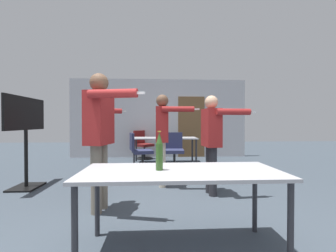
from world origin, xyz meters
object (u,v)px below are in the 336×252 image
object	(u,v)px
beer_bottle	(159,152)
drink_cup	(174,136)
office_chair_near_pushed	(174,152)
tv_screen	(26,130)
person_near_casual	(212,135)
office_chair_far_right	(143,146)
person_center_tall	(100,128)
office_chair_mid_tucked	(139,153)
person_right_polo	(94,130)
person_far_watching	(163,130)

from	to	relation	value
beer_bottle	drink_cup	distance (m)	4.40
office_chair_near_pushed	beer_bottle	world-z (taller)	beer_bottle
tv_screen	person_near_casual	size ratio (longest dim) A/B	1.01
office_chair_near_pushed	beer_bottle	bearing A→B (deg)	85.59
office_chair_far_right	beer_bottle	bearing A→B (deg)	51.27
drink_cup	person_center_tall	bearing A→B (deg)	-109.98
office_chair_near_pushed	office_chair_mid_tucked	xyz separation A→B (m)	(-0.86, -0.17, 0.00)
person_right_polo	office_chair_far_right	xyz separation A→B (m)	(0.86, 2.51, -0.60)
person_near_casual	person_center_tall	size ratio (longest dim) A/B	0.89
person_far_watching	person_center_tall	distance (m)	1.41
person_center_tall	beer_bottle	xyz separation A→B (m)	(0.76, -0.97, -0.20)
person_near_casual	beer_bottle	world-z (taller)	person_near_casual
tv_screen	person_far_watching	world-z (taller)	person_far_watching
office_chair_near_pushed	beer_bottle	size ratio (longest dim) A/B	2.58
person_right_polo	person_center_tall	size ratio (longest dim) A/B	0.93
person_near_casual	person_center_tall	bearing A→B (deg)	-74.42
person_right_polo	office_chair_far_right	size ratio (longest dim) A/B	1.86
person_right_polo	office_chair_near_pushed	bearing A→B (deg)	103.43
tv_screen	drink_cup	size ratio (longest dim) A/B	17.97
person_far_watching	office_chair_near_pushed	world-z (taller)	person_far_watching
office_chair_mid_tucked	drink_cup	distance (m)	1.33
office_chair_near_pushed	person_near_casual	bearing A→B (deg)	104.55
person_far_watching	tv_screen	bearing A→B (deg)	-87.43
person_far_watching	office_chair_near_pushed	distance (m)	1.70
tv_screen	person_far_watching	xyz separation A→B (m)	(2.44, -0.00, -0.01)
person_far_watching	beer_bottle	bearing A→B (deg)	-0.04
person_center_tall	drink_cup	xyz separation A→B (m)	(1.24, 3.40, -0.32)
person_center_tall	office_chair_far_right	distance (m)	4.35
person_far_watching	office_chair_far_right	xyz separation A→B (m)	(-0.56, 3.17, -0.60)
office_chair_far_right	drink_cup	bearing A→B (deg)	93.03
office_chair_mid_tucked	drink_cup	xyz separation A→B (m)	(0.91, 0.91, 0.36)
person_far_watching	person_right_polo	bearing A→B (deg)	-112.14
person_center_tall	beer_bottle	distance (m)	1.25
person_near_casual	person_far_watching	world-z (taller)	person_far_watching
person_center_tall	office_chair_mid_tucked	distance (m)	2.61
person_far_watching	office_chair_mid_tucked	world-z (taller)	person_far_watching
person_center_tall	office_chair_far_right	xyz separation A→B (m)	(0.30, 4.29, -0.68)
office_chair_mid_tucked	drink_cup	size ratio (longest dim) A/B	10.16
office_chair_far_right	person_near_casual	bearing A→B (deg)	66.23
person_far_watching	drink_cup	bearing A→B (deg)	173.23
person_near_casual	office_chair_mid_tucked	distance (m)	2.37
tv_screen	drink_cup	bearing A→B (deg)	-51.00
tv_screen	drink_cup	xyz separation A→B (m)	(2.82, 2.28, -0.25)
person_right_polo	office_chair_far_right	bearing A→B (deg)	147.36
person_center_tall	drink_cup	bearing A→B (deg)	171.78
person_far_watching	person_center_tall	xyz separation A→B (m)	(-0.86, -1.12, 0.08)
office_chair_far_right	office_chair_near_pushed	bearing A→B (deg)	75.13
person_right_polo	office_chair_near_pushed	size ratio (longest dim) A/B	1.85
person_near_casual	drink_cup	xyz separation A→B (m)	(-0.40, 2.80, -0.19)
person_near_casual	office_chair_far_right	size ratio (longest dim) A/B	1.77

